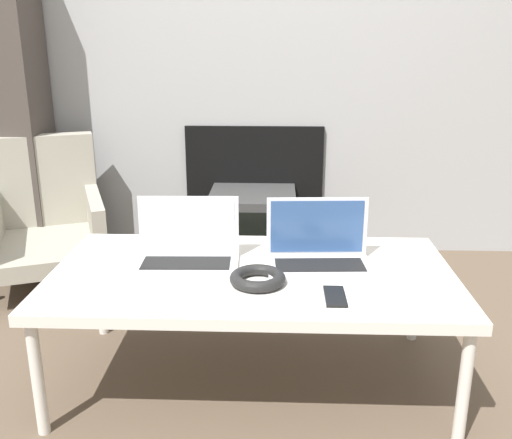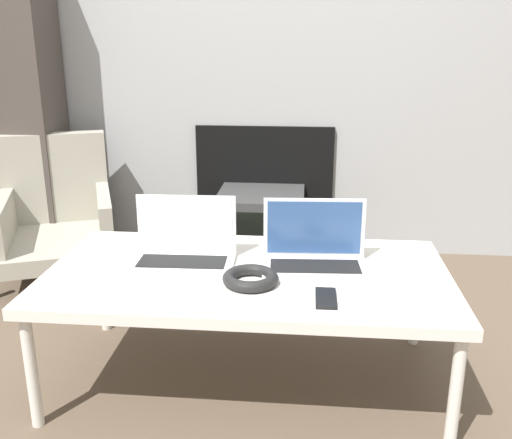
{
  "view_description": "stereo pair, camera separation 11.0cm",
  "coord_description": "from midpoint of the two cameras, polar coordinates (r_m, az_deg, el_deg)",
  "views": [
    {
      "loc": [
        0.08,
        -1.37,
        1.12
      ],
      "look_at": [
        0.0,
        0.65,
        0.49
      ],
      "focal_mm": 40.0,
      "sensor_mm": 36.0,
      "label": 1
    },
    {
      "loc": [
        0.19,
        -1.36,
        1.12
      ],
      "look_at": [
        0.0,
        0.65,
        0.49
      ],
      "focal_mm": 40.0,
      "sensor_mm": 36.0,
      "label": 2
    }
  ],
  "objects": [
    {
      "name": "wall_back",
      "position": [
        3.06,
        -0.32,
        20.56
      ],
      "size": [
        7.0,
        0.08,
        2.6
      ],
      "color": "#999999",
      "rests_on": "ground_plane"
    },
    {
      "name": "laptop_left",
      "position": [
        1.92,
        -8.53,
        -3.04
      ],
      "size": [
        0.35,
        0.22,
        0.22
      ],
      "rotation": [
        0.0,
        0.0,
        0.03
      ],
      "color": "silver",
      "rests_on": "table"
    },
    {
      "name": "phone",
      "position": [
        1.68,
        6.04,
        -7.67
      ],
      "size": [
        0.06,
        0.14,
        0.01
      ],
      "color": "black",
      "rests_on": "table"
    },
    {
      "name": "laptop_right",
      "position": [
        1.89,
        4.62,
        -3.24
      ],
      "size": [
        0.35,
        0.23,
        0.22
      ],
      "rotation": [
        0.0,
        0.0,
        0.06
      ],
      "color": "silver",
      "rests_on": "table"
    },
    {
      "name": "table",
      "position": [
        1.88,
        -2.05,
        -5.97
      ],
      "size": [
        1.31,
        0.69,
        0.41
      ],
      "color": "silver",
      "rests_on": "ground_plane"
    },
    {
      "name": "armchair",
      "position": [
        2.98,
        -21.33,
        0.29
      ],
      "size": [
        0.72,
        0.78,
        0.67
      ],
      "rotation": [
        0.0,
        0.0,
        0.37
      ],
      "color": "gray",
      "rests_on": "ground_plane"
    },
    {
      "name": "tv",
      "position": [
        2.95,
        -1.41,
        -0.93
      ],
      "size": [
        0.44,
        0.42,
        0.38
      ],
      "color": "#383838",
      "rests_on": "ground_plane"
    },
    {
      "name": "headphones",
      "position": [
        1.76,
        -1.64,
        -5.91
      ],
      "size": [
        0.17,
        0.17,
        0.04
      ],
      "color": "black",
      "rests_on": "table"
    }
  ]
}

